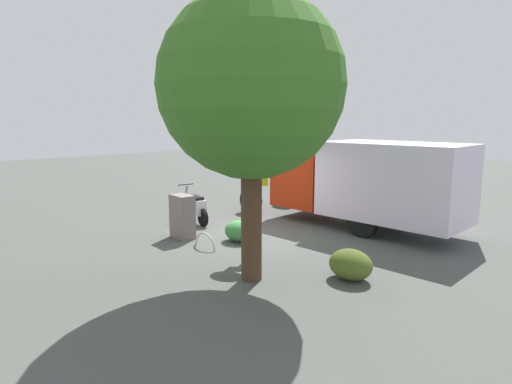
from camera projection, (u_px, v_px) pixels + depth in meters
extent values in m
plane|color=#4A4D49|center=(249.00, 235.00, 12.40)|extent=(60.00, 60.00, 0.00)
cylinder|color=black|center=(395.00, 211.00, 13.45)|extent=(0.90, 0.26, 0.90)
cylinder|color=black|center=(363.00, 222.00, 12.11)|extent=(0.90, 0.26, 0.90)
cylinder|color=black|center=(286.00, 194.00, 16.58)|extent=(0.90, 0.26, 0.90)
cylinder|color=black|center=(251.00, 200.00, 15.25)|extent=(0.90, 0.26, 0.90)
cube|color=silver|center=(394.00, 181.00, 12.32)|extent=(4.06, 2.27, 2.21)
cube|color=#A8250B|center=(311.00, 177.00, 14.43)|extent=(1.83, 2.13, 1.90)
cube|color=black|center=(311.00, 159.00, 14.33)|extent=(1.85, 1.97, 0.60)
cylinder|color=black|center=(186.00, 211.00, 14.36)|extent=(0.57, 0.20, 0.56)
cylinder|color=black|center=(203.00, 218.00, 13.34)|extent=(0.57, 0.20, 0.56)
cube|color=silver|center=(195.00, 206.00, 13.76)|extent=(1.14, 0.51, 0.48)
cube|color=black|center=(196.00, 198.00, 13.64)|extent=(0.68, 0.39, 0.12)
cylinder|color=slate|center=(186.00, 195.00, 14.23)|extent=(0.29, 0.12, 0.69)
cylinder|color=black|center=(186.00, 184.00, 14.17)|extent=(0.14, 0.55, 0.04)
cylinder|color=#9E9EA3|center=(260.00, 198.00, 10.68)|extent=(0.08, 0.08, 2.73)
cylinder|color=red|center=(259.00, 151.00, 10.47)|extent=(0.71, 0.32, 0.76)
cube|color=yellow|center=(259.00, 177.00, 10.58)|extent=(0.33, 0.33, 0.44)
cylinder|color=#47301E|center=(251.00, 217.00, 8.75)|extent=(0.43, 0.43, 2.68)
sphere|color=#366821|center=(251.00, 85.00, 8.31)|extent=(3.68, 3.68, 3.68)
cube|color=slate|center=(182.00, 216.00, 12.02)|extent=(0.75, 0.48, 1.23)
torus|color=#B7B7BC|center=(205.00, 248.00, 11.13)|extent=(0.85, 0.06, 0.85)
ellipsoid|color=#3E823E|center=(239.00, 231.00, 11.73)|extent=(0.84, 0.69, 0.58)
ellipsoid|color=#4B5B20|center=(351.00, 265.00, 8.91)|extent=(0.95, 0.77, 0.64)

